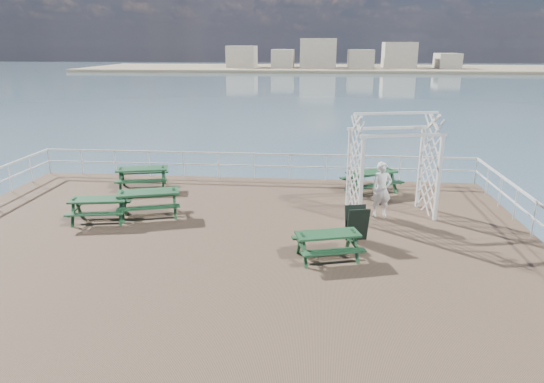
{
  "coord_description": "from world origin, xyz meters",
  "views": [
    {
      "loc": [
        2.6,
        -12.34,
        5.36
      ],
      "look_at": [
        1.27,
        1.52,
        1.1
      ],
      "focal_mm": 32.0,
      "sensor_mm": 36.0,
      "label": 1
    }
  ],
  "objects_px": {
    "picnic_table_a": "(99,205)",
    "picnic_table_b": "(142,174)",
    "trellis_arbor": "(393,171)",
    "picnic_table_d": "(149,198)",
    "picnic_table_e": "(328,240)",
    "person": "(382,189)",
    "picnic_table_c": "(372,177)"
  },
  "relations": [
    {
      "from": "picnic_table_b",
      "to": "picnic_table_c",
      "type": "relative_size",
      "value": 0.93
    },
    {
      "from": "picnic_table_c",
      "to": "person",
      "type": "bearing_deg",
      "value": -117.76
    },
    {
      "from": "picnic_table_a",
      "to": "picnic_table_e",
      "type": "bearing_deg",
      "value": -26.78
    },
    {
      "from": "picnic_table_b",
      "to": "picnic_table_a",
      "type": "bearing_deg",
      "value": -106.02
    },
    {
      "from": "picnic_table_c",
      "to": "picnic_table_d",
      "type": "xyz_separation_m",
      "value": [
        -7.41,
        -3.32,
        0.02
      ]
    },
    {
      "from": "picnic_table_d",
      "to": "picnic_table_e",
      "type": "relative_size",
      "value": 1.2
    },
    {
      "from": "picnic_table_b",
      "to": "picnic_table_c",
      "type": "distance_m",
      "value": 8.71
    },
    {
      "from": "picnic_table_b",
      "to": "trellis_arbor",
      "type": "relative_size",
      "value": 0.66
    },
    {
      "from": "picnic_table_a",
      "to": "picnic_table_c",
      "type": "distance_m",
      "value": 9.65
    },
    {
      "from": "picnic_table_d",
      "to": "person",
      "type": "distance_m",
      "value": 7.49
    },
    {
      "from": "person",
      "to": "picnic_table_a",
      "type": "bearing_deg",
      "value": 176.9
    },
    {
      "from": "picnic_table_b",
      "to": "picnic_table_c",
      "type": "xyz_separation_m",
      "value": [
        8.7,
        0.34,
        -0.01
      ]
    },
    {
      "from": "picnic_table_a",
      "to": "trellis_arbor",
      "type": "height_order",
      "value": "trellis_arbor"
    },
    {
      "from": "picnic_table_d",
      "to": "picnic_table_e",
      "type": "height_order",
      "value": "picnic_table_d"
    },
    {
      "from": "picnic_table_e",
      "to": "person",
      "type": "distance_m",
      "value": 3.87
    },
    {
      "from": "picnic_table_a",
      "to": "person",
      "type": "height_order",
      "value": "person"
    },
    {
      "from": "picnic_table_a",
      "to": "trellis_arbor",
      "type": "distance_m",
      "value": 9.33
    },
    {
      "from": "picnic_table_d",
      "to": "picnic_table_e",
      "type": "xyz_separation_m",
      "value": [
        5.7,
        -2.75,
        -0.09
      ]
    },
    {
      "from": "trellis_arbor",
      "to": "picnic_table_d",
      "type": "bearing_deg",
      "value": 173.08
    },
    {
      "from": "picnic_table_a",
      "to": "picnic_table_d",
      "type": "xyz_separation_m",
      "value": [
        1.39,
        0.64,
        0.06
      ]
    },
    {
      "from": "person",
      "to": "picnic_table_e",
      "type": "bearing_deg",
      "value": -128.61
    },
    {
      "from": "picnic_table_c",
      "to": "picnic_table_d",
      "type": "height_order",
      "value": "picnic_table_d"
    },
    {
      "from": "picnic_table_a",
      "to": "picnic_table_c",
      "type": "xyz_separation_m",
      "value": [
        8.81,
        3.96,
        0.05
      ]
    },
    {
      "from": "picnic_table_a",
      "to": "picnic_table_b",
      "type": "xyz_separation_m",
      "value": [
        0.1,
        3.61,
        0.05
      ]
    },
    {
      "from": "picnic_table_b",
      "to": "picnic_table_d",
      "type": "distance_m",
      "value": 3.25
    },
    {
      "from": "picnic_table_c",
      "to": "person",
      "type": "relative_size",
      "value": 1.32
    },
    {
      "from": "picnic_table_b",
      "to": "picnic_table_d",
      "type": "height_order",
      "value": "picnic_table_d"
    },
    {
      "from": "picnic_table_d",
      "to": "picnic_table_e",
      "type": "bearing_deg",
      "value": -43.71
    },
    {
      "from": "picnic_table_b",
      "to": "picnic_table_e",
      "type": "bearing_deg",
      "value": -53.69
    },
    {
      "from": "trellis_arbor",
      "to": "person",
      "type": "xyz_separation_m",
      "value": [
        -0.32,
        -0.16,
        -0.59
      ]
    },
    {
      "from": "picnic_table_a",
      "to": "person",
      "type": "distance_m",
      "value": 8.95
    },
    {
      "from": "picnic_table_a",
      "to": "trellis_arbor",
      "type": "xyz_separation_m",
      "value": [
        9.17,
        1.48,
        0.95
      ]
    }
  ]
}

